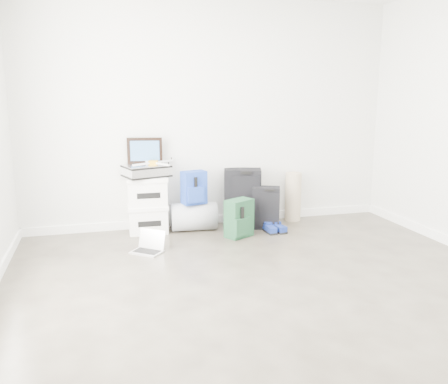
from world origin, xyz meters
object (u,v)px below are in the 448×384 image
object	(u,v)px
laptop	(149,247)
boxes_stack	(147,204)
large_suitcase	(243,197)
duffel_bag	(194,217)
briefcase	(146,171)
carry_on	(266,208)

from	to	relation	value
laptop	boxes_stack	bearing A→B (deg)	123.95
large_suitcase	duffel_bag	bearing A→B (deg)	-154.48
briefcase	boxes_stack	bearing A→B (deg)	-16.87
boxes_stack	duffel_bag	distance (m)	0.57
carry_on	large_suitcase	bearing A→B (deg)	152.99
large_suitcase	carry_on	distance (m)	0.35
duffel_bag	large_suitcase	bearing A→B (deg)	13.68
briefcase	carry_on	world-z (taller)	briefcase
laptop	large_suitcase	bearing A→B (deg)	70.37
duffel_bag	carry_on	world-z (taller)	carry_on
large_suitcase	laptop	size ratio (longest dim) A/B	1.85
duffel_bag	carry_on	xyz separation A→B (m)	(0.85, -0.16, 0.09)
duffel_bag	carry_on	bearing A→B (deg)	-5.48
large_suitcase	carry_on	xyz separation A→B (m)	(0.22, -0.25, -0.09)
boxes_stack	carry_on	size ratio (longest dim) A/B	1.29
briefcase	carry_on	xyz separation A→B (m)	(1.39, -0.23, -0.47)
carry_on	boxes_stack	bearing A→B (deg)	-166.91
large_suitcase	carry_on	size ratio (longest dim) A/B	1.36
boxes_stack	large_suitcase	bearing A→B (deg)	3.17
briefcase	duffel_bag	world-z (taller)	briefcase
carry_on	laptop	distance (m)	1.55
duffel_bag	large_suitcase	size ratio (longest dim) A/B	0.77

